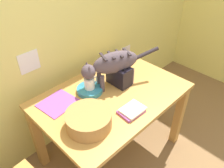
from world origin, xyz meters
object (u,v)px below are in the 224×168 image
(dining_table, at_px, (112,103))
(book_stack, at_px, (132,111))
(saucer_bowl, at_px, (90,90))
(cat, at_px, (113,64))
(coffee_mug, at_px, (90,83))
(wicker_basket, at_px, (89,120))
(magazine, at_px, (58,103))
(toaster, at_px, (119,75))

(dining_table, bearing_deg, book_stack, -101.05)
(dining_table, height_order, saucer_bowl, saucer_bowl)
(cat, bearing_deg, book_stack, 179.32)
(coffee_mug, distance_m, wicker_basket, 0.38)
(coffee_mug, bearing_deg, dining_table, -56.22)
(cat, relative_size, magazine, 2.43)
(magazine, bearing_deg, toaster, -22.77)
(magazine, height_order, toaster, toaster)
(saucer_bowl, xyz_separation_m, book_stack, (0.06, -0.40, -0.00))
(book_stack, bearing_deg, wicker_basket, 158.62)
(saucer_bowl, bearing_deg, toaster, -20.01)
(dining_table, distance_m, coffee_mug, 0.25)
(saucer_bowl, distance_m, wicker_basket, 0.38)
(dining_table, xyz_separation_m, wicker_basket, (-0.36, -0.13, 0.15))
(coffee_mug, distance_m, magazine, 0.29)
(coffee_mug, bearing_deg, magazine, 167.48)
(coffee_mug, relative_size, toaster, 0.64)
(cat, height_order, magazine, cat)
(cat, bearing_deg, toaster, -83.82)
(saucer_bowl, bearing_deg, wicker_basket, -131.41)
(dining_table, height_order, cat, cat)
(magazine, xyz_separation_m, toaster, (0.52, -0.15, 0.08))
(toaster, bearing_deg, dining_table, -157.35)
(book_stack, xyz_separation_m, toaster, (0.19, 0.31, 0.07))
(saucer_bowl, bearing_deg, cat, -21.45)
(cat, distance_m, saucer_bowl, 0.28)
(dining_table, height_order, wicker_basket, wicker_basket)
(magazine, bearing_deg, cat, -22.90)
(coffee_mug, bearing_deg, saucer_bowl, 180.00)
(dining_table, relative_size, toaster, 5.98)
(magazine, distance_m, toaster, 0.55)
(saucer_bowl, bearing_deg, dining_table, -55.24)
(coffee_mug, xyz_separation_m, book_stack, (0.05, -0.40, -0.07))
(saucer_bowl, xyz_separation_m, toaster, (0.25, -0.09, 0.07))
(saucer_bowl, distance_m, coffee_mug, 0.07)
(saucer_bowl, xyz_separation_m, magazine, (-0.27, 0.06, -0.02))
(dining_table, xyz_separation_m, cat, (0.08, 0.08, 0.31))
(cat, bearing_deg, dining_table, 153.64)
(wicker_basket, height_order, toaster, toaster)
(cat, distance_m, magazine, 0.52)
(wicker_basket, xyz_separation_m, toaster, (0.50, 0.19, 0.03))
(dining_table, distance_m, toaster, 0.24)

